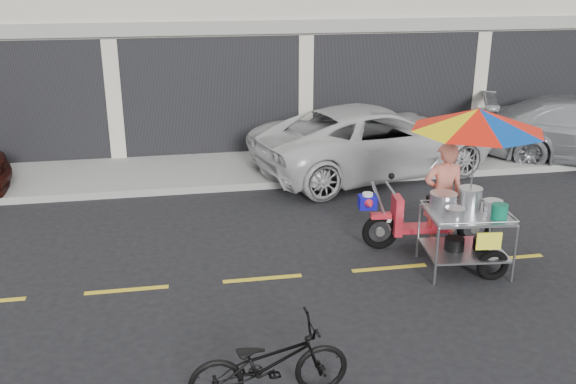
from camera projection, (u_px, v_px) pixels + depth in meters
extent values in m
plane|color=black|center=(389.00, 268.00, 10.01)|extent=(90.00, 90.00, 0.00)
cube|color=gray|center=(313.00, 162.00, 15.08)|extent=(45.00, 3.00, 0.15)
cube|color=black|center=(305.00, 96.00, 15.52)|extent=(35.28, 0.06, 2.90)
cube|color=gray|center=(306.00, 26.00, 14.94)|extent=(36.00, 0.12, 0.30)
cube|color=gold|center=(389.00, 268.00, 10.01)|extent=(42.00, 0.10, 0.01)
imported|color=silver|center=(375.00, 140.00, 14.32)|extent=(5.98, 3.85, 1.53)
imported|color=black|center=(269.00, 363.00, 6.86)|extent=(1.78, 0.71, 0.92)
torus|color=black|center=(380.00, 232.00, 10.61)|extent=(0.62, 0.18, 0.61)
torus|color=black|center=(474.00, 229.00, 10.73)|extent=(0.62, 0.18, 0.61)
cylinder|color=#9EA0A5|center=(380.00, 232.00, 10.61)|extent=(0.16, 0.08, 0.15)
cylinder|color=#9EA0A5|center=(474.00, 229.00, 10.73)|extent=(0.16, 0.08, 0.15)
cube|color=red|center=(381.00, 216.00, 10.51)|extent=(0.35, 0.16, 0.09)
cylinder|color=#9EA0A5|center=(381.00, 206.00, 10.46)|extent=(0.39, 0.09, 0.86)
cube|color=red|center=(397.00, 215.00, 10.53)|extent=(0.16, 0.37, 0.64)
cube|color=red|center=(425.00, 228.00, 10.65)|extent=(0.88, 0.38, 0.09)
cube|color=red|center=(454.00, 213.00, 10.60)|extent=(0.83, 0.36, 0.43)
cube|color=black|center=(449.00, 200.00, 10.51)|extent=(0.72, 0.33, 0.11)
cylinder|color=#9EA0A5|center=(390.00, 188.00, 10.36)|extent=(0.10, 0.59, 0.04)
sphere|color=black|center=(391.00, 176.00, 10.52)|extent=(0.11, 0.11, 0.11)
cylinder|color=white|center=(388.00, 220.00, 10.55)|extent=(0.14, 0.14, 0.05)
cube|color=#0D0998|center=(367.00, 202.00, 10.41)|extent=(0.30, 0.26, 0.21)
cylinder|color=white|center=(368.00, 195.00, 10.37)|extent=(0.19, 0.19, 0.05)
cone|color=red|center=(370.00, 205.00, 10.23)|extent=(0.22, 0.25, 0.19)
torus|color=black|center=(493.00, 265.00, 9.58)|extent=(0.50, 0.16, 0.49)
cylinder|color=#9EA0A5|center=(436.00, 257.00, 9.34)|extent=(0.04, 0.04, 0.91)
cylinder|color=#9EA0A5|center=(419.00, 231.00, 10.24)|extent=(0.04, 0.04, 0.91)
cylinder|color=#9EA0A5|center=(515.00, 254.00, 9.43)|extent=(0.04, 0.04, 0.91)
cylinder|color=#9EA0A5|center=(490.00, 229.00, 10.33)|extent=(0.04, 0.04, 0.91)
cube|color=#9EA0A5|center=(464.00, 250.00, 9.88)|extent=(1.27, 1.08, 0.03)
cube|color=#9EA0A5|center=(467.00, 215.00, 9.68)|extent=(1.27, 1.08, 0.04)
cylinder|color=#9EA0A5|center=(479.00, 223.00, 9.21)|extent=(1.17, 0.14, 0.03)
cylinder|color=#9EA0A5|center=(457.00, 200.00, 10.11)|extent=(1.17, 0.14, 0.03)
cylinder|color=#9EA0A5|center=(430.00, 212.00, 9.62)|extent=(0.12, 0.96, 0.03)
cylinder|color=#9EA0A5|center=(506.00, 210.00, 9.71)|extent=(0.12, 0.96, 0.03)
cylinder|color=#9EA0A5|center=(454.00, 238.00, 10.33)|extent=(0.12, 0.80, 0.04)
cylinder|color=#9EA0A5|center=(457.00, 207.00, 10.15)|extent=(0.12, 0.80, 0.04)
cube|color=yellow|center=(489.00, 241.00, 9.29)|extent=(0.37, 0.06, 0.27)
cylinder|color=#B7B7BC|center=(443.00, 202.00, 9.81)|extent=(0.45, 0.45, 0.24)
cylinder|color=#B7B7BC|center=(470.00, 198.00, 9.85)|extent=(0.38, 0.38, 0.30)
cylinder|color=#B7B7BC|center=(493.00, 207.00, 9.73)|extent=(0.31, 0.31, 0.15)
cylinder|color=#B7B7BC|center=(455.00, 214.00, 9.45)|extent=(0.31, 0.31, 0.15)
cylinder|color=#0B6B4B|center=(499.00, 212.00, 9.41)|extent=(0.26, 0.26, 0.24)
cylinder|color=black|center=(454.00, 244.00, 9.83)|extent=(0.33, 0.33, 0.19)
cylinder|color=black|center=(481.00, 244.00, 9.87)|extent=(0.28, 0.28, 0.17)
cylinder|color=#9EA0A5|center=(474.00, 162.00, 9.52)|extent=(0.03, 0.03, 1.61)
sphere|color=#9EA0A5|center=(479.00, 107.00, 9.24)|extent=(0.06, 0.06, 0.06)
imported|color=#E27861|center=(443.00, 196.00, 10.48)|extent=(0.70, 0.50, 1.81)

